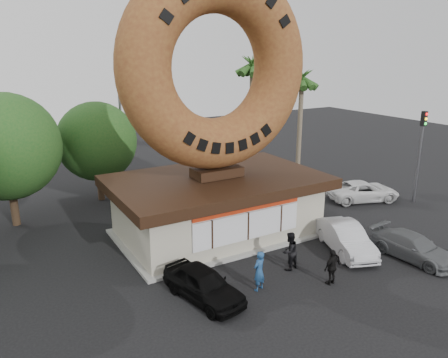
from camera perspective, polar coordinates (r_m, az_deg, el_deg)
ground at (r=19.96m, az=7.78°, el=-13.04°), size 90.00×90.00×0.00m
donut_shop at (r=23.77m, az=-0.90°, el=-3.23°), size 11.20×7.20×3.80m
giant_donut at (r=22.40m, az=-1.00°, el=14.35°), size 10.30×2.62×10.30m
tree_west at (r=27.08m, az=-26.63°, el=3.78°), size 6.00×6.00×7.65m
tree_mid at (r=29.93m, az=-16.27°, el=4.73°), size 5.20×5.20×6.63m
palm_near at (r=33.16m, az=3.72°, el=14.09°), size 2.60×2.60×9.75m
palm_far at (r=34.12m, az=10.14°, el=12.38°), size 2.60×2.60×8.75m
street_lamp at (r=31.36m, az=-12.99°, el=6.34°), size 2.11×0.20×8.00m
traffic_signal at (r=31.04m, az=24.29°, el=4.03°), size 0.30×0.38×6.07m
person_left at (r=18.78m, az=4.60°, el=-11.87°), size 0.75×0.61×1.77m
person_center at (r=20.54m, az=8.55°, el=-9.30°), size 1.01×0.86×1.83m
person_right at (r=19.74m, az=13.93°, el=-11.09°), size 0.99×0.51×1.62m
car_black at (r=18.22m, az=-2.71°, el=-13.53°), size 2.40×4.23×1.36m
car_silver at (r=22.95m, az=15.60°, el=-7.44°), size 2.88×4.62×1.44m
car_grey at (r=23.32m, az=23.50°, el=-8.14°), size 2.10×4.35×1.22m
car_white at (r=30.87m, az=17.70°, el=-1.49°), size 5.25×3.65×1.33m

